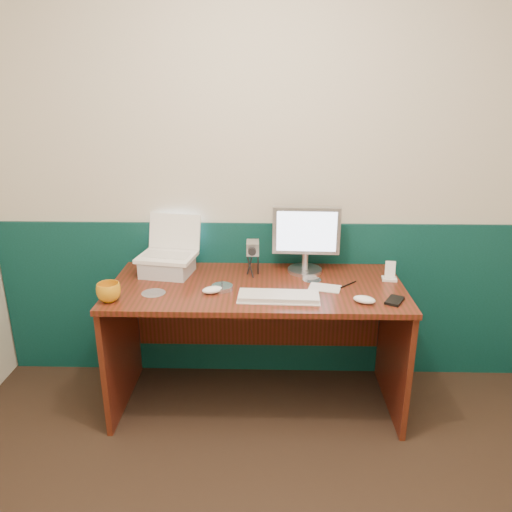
{
  "coord_description": "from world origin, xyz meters",
  "views": [
    {
      "loc": [
        -0.07,
        -1.14,
        1.8
      ],
      "look_at": [
        -0.13,
        1.23,
        0.97
      ],
      "focal_mm": 35.0,
      "sensor_mm": 36.0,
      "label": 1
    }
  ],
  "objects_px": {
    "laptop": "(166,237)",
    "camcorder": "(253,259)",
    "monitor": "(306,240)",
    "desk": "(257,346)",
    "keyboard": "(279,297)",
    "mug": "(109,292)"
  },
  "relations": [
    {
      "from": "desk",
      "to": "monitor",
      "type": "height_order",
      "value": "monitor"
    },
    {
      "from": "desk",
      "to": "monitor",
      "type": "distance_m",
      "value": 0.66
    },
    {
      "from": "keyboard",
      "to": "mug",
      "type": "relative_size",
      "value": 3.36
    },
    {
      "from": "keyboard",
      "to": "camcorder",
      "type": "xyz_separation_m",
      "value": [
        -0.14,
        0.33,
        0.09
      ]
    },
    {
      "from": "monitor",
      "to": "camcorder",
      "type": "relative_size",
      "value": 1.94
    },
    {
      "from": "keyboard",
      "to": "laptop",
      "type": "bearing_deg",
      "value": 154.14
    },
    {
      "from": "desk",
      "to": "mug",
      "type": "relative_size",
      "value": 13.16
    },
    {
      "from": "monitor",
      "to": "keyboard",
      "type": "relative_size",
      "value": 0.93
    },
    {
      "from": "mug",
      "to": "camcorder",
      "type": "distance_m",
      "value": 0.81
    },
    {
      "from": "desk",
      "to": "mug",
      "type": "xyz_separation_m",
      "value": [
        -0.74,
        -0.23,
        0.42
      ]
    },
    {
      "from": "monitor",
      "to": "mug",
      "type": "height_order",
      "value": "monitor"
    },
    {
      "from": "laptop",
      "to": "monitor",
      "type": "relative_size",
      "value": 0.82
    },
    {
      "from": "monitor",
      "to": "mug",
      "type": "distance_m",
      "value": 1.12
    },
    {
      "from": "laptop",
      "to": "camcorder",
      "type": "relative_size",
      "value": 1.58
    },
    {
      "from": "desk",
      "to": "laptop",
      "type": "xyz_separation_m",
      "value": [
        -0.52,
        0.15,
        0.6
      ]
    },
    {
      "from": "laptop",
      "to": "camcorder",
      "type": "distance_m",
      "value": 0.51
    },
    {
      "from": "monitor",
      "to": "keyboard",
      "type": "distance_m",
      "value": 0.47
    },
    {
      "from": "keyboard",
      "to": "mug",
      "type": "xyz_separation_m",
      "value": [
        -0.86,
        -0.04,
        0.04
      ]
    },
    {
      "from": "monitor",
      "to": "mug",
      "type": "xyz_separation_m",
      "value": [
        -1.02,
        -0.44,
        -0.14
      ]
    },
    {
      "from": "desk",
      "to": "monitor",
      "type": "xyz_separation_m",
      "value": [
        0.28,
        0.21,
        0.57
      ]
    },
    {
      "from": "desk",
      "to": "laptop",
      "type": "height_order",
      "value": "laptop"
    },
    {
      "from": "laptop",
      "to": "camcorder",
      "type": "bearing_deg",
      "value": 9.04
    }
  ]
}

